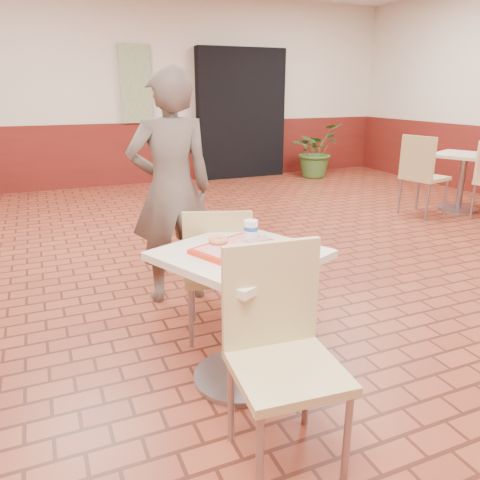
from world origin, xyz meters
name	(u,v)px	position (x,y,z in m)	size (l,w,h in m)	color
room_shell	(357,94)	(0.00, 0.00, 1.50)	(8.01, 10.01, 3.01)	brown
wainscot_band	(347,227)	(0.00, 0.00, 0.50)	(8.00, 10.00, 1.00)	#5C1711
corridor_doorway	(241,114)	(1.20, 4.88, 1.10)	(1.60, 0.22, 2.20)	black
promo_poster	(136,84)	(-0.60, 4.94, 1.60)	(0.50, 0.03, 1.20)	gray
main_table	(240,295)	(-1.28, -0.85, 0.51)	(0.71, 0.71, 0.75)	beige
chair_main_front	(280,344)	(-1.33, -1.39, 0.52)	(0.47, 0.47, 0.94)	#D1BB7D
chair_main_back	(218,268)	(-1.22, -0.38, 0.49)	(0.51, 0.51, 0.87)	tan
customer	(171,190)	(-1.31, 0.33, 0.84)	(0.61, 0.40, 1.68)	#60554B
serving_tray	(240,249)	(-1.28, -0.85, 0.76)	(0.42, 0.33, 0.03)	red
ring_donut	(218,240)	(-1.36, -0.76, 0.79)	(0.10, 0.10, 0.03)	#DC8F50
long_john_donut	(257,244)	(-1.21, -0.91, 0.80)	(0.16, 0.10, 0.05)	#D8843F
paper_cup	(251,229)	(-1.16, -0.74, 0.82)	(0.08, 0.08, 0.09)	white
second_table	(463,172)	(2.88, 1.51, 0.50)	(0.70, 0.70, 0.74)	beige
chair_second_left	(422,172)	(2.18, 1.50, 0.56)	(0.55, 0.55, 1.00)	tan
potted_plant	(315,151)	(2.42, 4.35, 0.47)	(0.85, 0.74, 0.95)	#385E25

